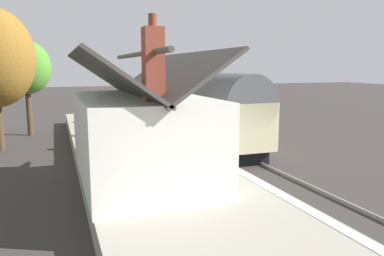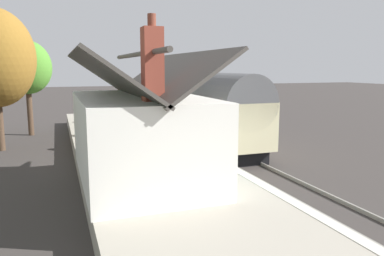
{
  "view_description": "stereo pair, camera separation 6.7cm",
  "coord_description": "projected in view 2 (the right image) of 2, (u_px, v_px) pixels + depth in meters",
  "views": [
    {
      "loc": [
        -16.45,
        7.41,
        4.59
      ],
      "look_at": [
        -0.2,
        1.5,
        1.81
      ],
      "focal_mm": 35.2,
      "sensor_mm": 36.0,
      "label": 1
    },
    {
      "loc": [
        -16.47,
        7.35,
        4.59
      ],
      "look_at": [
        -0.2,
        1.5,
        1.81
      ],
      "focal_mm": 35.2,
      "sensor_mm": 36.0,
      "label": 2
    }
  ],
  "objects": [
    {
      "name": "platform_edge_coping",
      "position": [
        197.0,
        147.0,
        17.96
      ],
      "size": [
        32.0,
        0.36,
        0.02
      ],
      "primitive_type": "cube",
      "color": "beige",
      "rests_on": "platform"
    },
    {
      "name": "rail_near",
      "position": [
        249.0,
        158.0,
        19.02
      ],
      "size": [
        52.0,
        0.08,
        0.14
      ],
      "primitive_type": "cube",
      "color": "gray",
      "rests_on": "ground"
    },
    {
      "name": "planter_under_sign",
      "position": [
        94.0,
        118.0,
        26.79
      ],
      "size": [
        0.79,
        0.32,
        0.55
      ],
      "color": "#9E5138",
      "rests_on": "platform"
    },
    {
      "name": "planter_by_door",
      "position": [
        84.0,
        118.0,
        26.2
      ],
      "size": [
        0.84,
        0.32,
        0.6
      ],
      "color": "gray",
      "rests_on": "platform"
    },
    {
      "name": "bench_mid_platform",
      "position": [
        145.0,
        133.0,
        19.19
      ],
      "size": [
        1.4,
        0.44,
        0.88
      ],
      "color": "teal",
      "rests_on": "platform"
    },
    {
      "name": "train",
      "position": [
        211.0,
        109.0,
        21.52
      ],
      "size": [
        10.13,
        2.73,
        4.32
      ],
      "color": "black",
      "rests_on": "ground"
    },
    {
      "name": "ground_plane",
      "position": [
        219.0,
        162.0,
        18.49
      ],
      "size": [
        160.0,
        160.0,
        0.0
      ],
      "primitive_type": "plane",
      "color": "#383330"
    },
    {
      "name": "platform",
      "position": [
        142.0,
        160.0,
        17.14
      ],
      "size": [
        32.0,
        5.68,
        0.81
      ],
      "primitive_type": "cube",
      "color": "#A39B8C",
      "rests_on": "ground"
    },
    {
      "name": "planter_bench_right",
      "position": [
        87.0,
        128.0,
        20.91
      ],
      "size": [
        0.6,
        0.6,
        0.87
      ],
      "color": "teal",
      "rests_on": "platform"
    },
    {
      "name": "planter_edge_near",
      "position": [
        137.0,
        114.0,
        27.48
      ],
      "size": [
        0.49,
        0.49,
        0.74
      ],
      "color": "gray",
      "rests_on": "platform"
    },
    {
      "name": "bench_near_building",
      "position": [
        133.0,
        125.0,
        21.8
      ],
      "size": [
        1.42,
        0.49,
        0.88
      ],
      "color": "teal",
      "rests_on": "platform"
    },
    {
      "name": "tree_far_right",
      "position": [
        27.0,
        68.0,
        25.14
      ],
      "size": [
        2.92,
        3.2,
        6.4
      ],
      "color": "#4C3828",
      "rests_on": "ground"
    },
    {
      "name": "bench_platform_end",
      "position": [
        116.0,
        115.0,
        26.68
      ],
      "size": [
        1.42,
        0.49,
        0.88
      ],
      "color": "teal",
      "rests_on": "platform"
    },
    {
      "name": "rail_far",
      "position": [
        223.0,
        160.0,
        18.54
      ],
      "size": [
        52.0,
        0.08,
        0.14
      ],
      "primitive_type": "cube",
      "color": "gray",
      "rests_on": "ground"
    },
    {
      "name": "station_building",
      "position": [
        139.0,
        133.0,
        13.06
      ],
      "size": [
        7.81,
        4.26,
        5.28
      ],
      "color": "white",
      "rests_on": "platform"
    },
    {
      "name": "station_sign_board",
      "position": [
        144.0,
        106.0,
        25.73
      ],
      "size": [
        0.96,
        0.06,
        1.57
      ],
      "color": "black",
      "rests_on": "platform"
    },
    {
      "name": "lamp_post_platform",
      "position": [
        148.0,
        86.0,
        24.0
      ],
      "size": [
        0.32,
        0.5,
        3.74
      ],
      "color": "black",
      "rests_on": "platform"
    }
  ]
}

